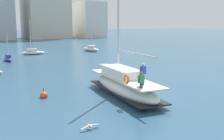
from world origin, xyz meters
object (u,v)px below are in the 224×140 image
main_sailboat (124,84)px  moored_sloop_near (33,52)px  moored_cutter_right (8,58)px  moored_sloop_far (91,49)px  seagull (90,126)px  mooring_buoy (44,95)px

main_sailboat → moored_sloop_near: 32.57m
moored_sloop_near → moored_cutter_right: (-5.44, -6.58, -0.07)m
moored_sloop_far → moored_cutter_right: moored_sloop_far is taller
moored_sloop_far → seagull: bearing=-115.7°
moored_sloop_near → moored_sloop_far: bearing=1.2°
seagull → mooring_buoy: 7.77m
main_sailboat → moored_cutter_right: 26.38m
mooring_buoy → main_sailboat: bearing=-23.5°
moored_sloop_near → moored_sloop_far: (11.87, 0.26, 0.05)m
main_sailboat → mooring_buoy: main_sailboat is taller
seagull → mooring_buoy: bearing=92.3°
moored_sloop_near → seagull: bearing=-99.6°
moored_sloop_far → moored_cutter_right: bearing=-158.5°
moored_sloop_near → mooring_buoy: 30.75m
main_sailboat → moored_cutter_right: bearing=100.0°
moored_sloop_far → mooring_buoy: (-18.59, -30.26, -0.35)m
moored_cutter_right → main_sailboat: bearing=-80.0°
moored_sloop_far → moored_cutter_right: size_ratio=1.53×
main_sailboat → moored_cutter_right: size_ratio=2.64×
main_sailboat → moored_sloop_far: (12.74, 32.81, -0.37)m
main_sailboat → mooring_buoy: (-5.85, 2.55, -0.72)m
main_sailboat → seagull: 7.64m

